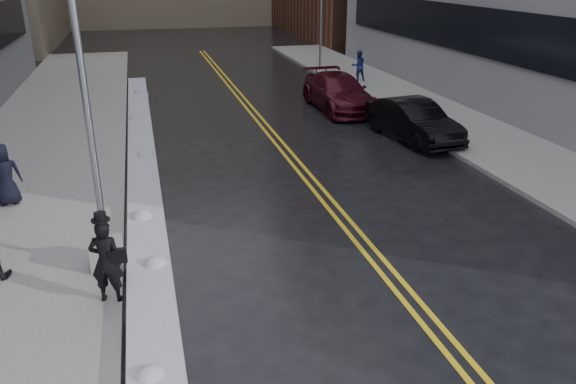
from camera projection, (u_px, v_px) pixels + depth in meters
ground at (280, 300)px, 11.09m from camera, size 160.00×160.00×0.00m
sidewalk_west at (40, 161)px, 18.67m from camera, size 5.50×50.00×0.15m
sidewalk_east at (463, 129)px, 22.37m from camera, size 4.00×50.00×0.15m
lane_line_left at (276, 145)px, 20.60m from camera, size 0.12×50.00×0.01m
lane_line_right at (284, 144)px, 20.67m from camera, size 0.12×50.00×0.01m
snow_ridge at (143, 170)px, 17.62m from camera, size 0.90×30.00×0.34m
lamppost at (94, 161)px, 11.15m from camera, size 0.65×0.65×7.62m
fire_hydrant at (441, 119)px, 21.96m from camera, size 0.26×0.26×0.73m
traffic_signal at (321, 14)px, 33.32m from camera, size 0.16×0.20×6.00m
pedestrian_fedora at (106, 261)px, 10.52m from camera, size 0.69×0.54×1.68m
pedestrian_c at (5, 175)px, 14.85m from camera, size 0.92×0.71×1.68m
pedestrian_east at (358, 66)px, 30.94m from camera, size 0.81×0.63×1.65m
car_black at (413, 121)px, 20.91m from camera, size 2.18×4.74×1.50m
car_maroon at (339, 92)px, 25.39m from camera, size 2.28×5.45×1.57m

